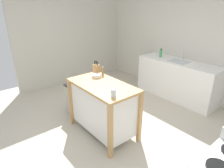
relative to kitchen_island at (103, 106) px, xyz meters
name	(u,v)px	position (x,y,z in m)	size (l,w,h in m)	color
ground_plane	(101,134)	(0.04, -0.08, -0.50)	(6.19, 6.19, 0.00)	#BCB29E
wall_back	(192,41)	(0.04, 2.52, 0.80)	(5.18, 0.10, 2.60)	beige
wall_left	(73,35)	(-2.55, 0.92, 0.80)	(0.10, 3.20, 2.60)	beige
kitchen_island	(103,106)	(0.00, 0.00, 0.00)	(1.19, 0.65, 0.90)	tan
knife_block	(96,69)	(-0.48, 0.22, 0.48)	(0.11, 0.09, 0.24)	tan
bowl_stoneware_deep	(97,76)	(-0.31, 0.11, 0.43)	(0.16, 0.16, 0.06)	silver
drinking_cup	(113,93)	(0.47, -0.16, 0.45)	(0.07, 0.07, 0.11)	silver
pepper_grinder	(103,71)	(-0.33, 0.26, 0.48)	(0.04, 0.04, 0.17)	#9E7042
trash_bin	(75,99)	(-0.84, -0.06, -0.19)	(0.36, 0.28, 0.63)	#B7B2A8
sink_counter	(177,80)	(-0.01, 2.17, -0.06)	(1.88, 0.60, 0.88)	white
sink_faucet	(183,56)	(-0.01, 2.31, 0.49)	(0.02, 0.02, 0.22)	#B7BCC1
bottle_hand_soap	(161,53)	(-0.53, 2.16, 0.48)	(0.06, 0.06, 0.21)	green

